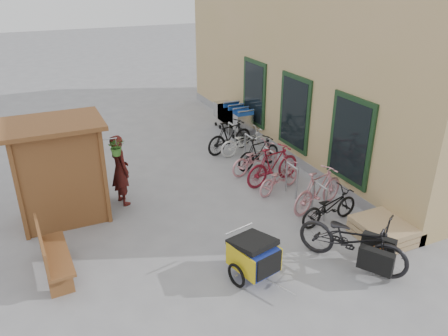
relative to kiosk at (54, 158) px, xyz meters
name	(u,v)px	position (x,y,z in m)	size (l,w,h in m)	color
ground	(232,238)	(3.28, -2.47, -1.55)	(80.00, 80.00, 0.00)	gray
building	(351,34)	(9.77, 2.03, 1.94)	(6.07, 13.00, 7.00)	tan
kiosk	(54,158)	(0.00, 0.00, 0.00)	(2.49, 1.65, 2.40)	brown
bike_rack	(269,161)	(5.58, -0.07, -1.04)	(0.05, 5.35, 0.86)	#A5A8AD
pallet_stack	(383,231)	(6.28, -3.87, -1.34)	(1.00, 1.20, 0.40)	tan
bench	(51,253)	(-0.41, -2.20, -1.03)	(0.56, 1.62, 1.01)	brown
shopping_carts	(233,115)	(6.28, 3.74, -0.89)	(0.63, 2.13, 1.13)	silver
child_trailer	(254,255)	(3.09, -3.83, -1.05)	(0.99, 1.57, 0.90)	#1C289A
cargo_bike	(354,240)	(5.06, -4.30, -0.98)	(1.81, 2.30, 1.17)	black
person_kiosk	(120,170)	(1.47, 0.17, -0.64)	(0.67, 0.44, 1.83)	maroon
bike_0	(329,207)	(5.63, -2.80, -1.13)	(0.56, 1.60, 0.84)	black
bike_1	(318,190)	(5.77, -2.16, -1.02)	(0.50, 1.77, 1.06)	#D08690
bike_2	(279,177)	(5.40, -0.93, -1.15)	(0.53, 1.52, 0.80)	#D08690
bike_3	(273,165)	(5.50, -0.45, -1.01)	(0.51, 1.81, 1.09)	maroon
bike_4	(255,158)	(5.40, 0.39, -1.11)	(0.59, 1.69, 0.89)	#D08690
bike_5	(259,153)	(5.65, 0.63, -1.07)	(0.45, 1.59, 0.96)	black
bike_6	(245,142)	(5.72, 1.70, -1.11)	(0.58, 1.67, 0.88)	silver
bike_7	(230,137)	(5.40, 2.11, -1.02)	(0.50, 1.77, 1.06)	black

